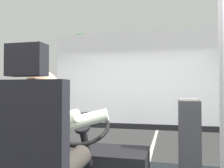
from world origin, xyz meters
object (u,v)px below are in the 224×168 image
(bus_driver, at_px, (48,143))
(handrail_pole, at_px, (223,96))
(fare_box, at_px, (189,144))
(steering_console, at_px, (97,166))

(bus_driver, height_order, handrail_pole, handrail_pole)
(bus_driver, relative_size, fare_box, 0.76)
(bus_driver, distance_m, handrail_pole, 1.21)
(steering_console, relative_size, fare_box, 1.14)
(handrail_pole, relative_size, fare_box, 2.11)
(handrail_pole, xyz_separation_m, fare_box, (-0.14, 0.92, -0.53))
(bus_driver, xyz_separation_m, handrail_pole, (1.13, 0.32, 0.30))
(bus_driver, bearing_deg, handrail_pole, 16.03)
(bus_driver, xyz_separation_m, steering_console, (0.00, 1.09, -0.49))
(steering_console, bearing_deg, fare_box, 9.15)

